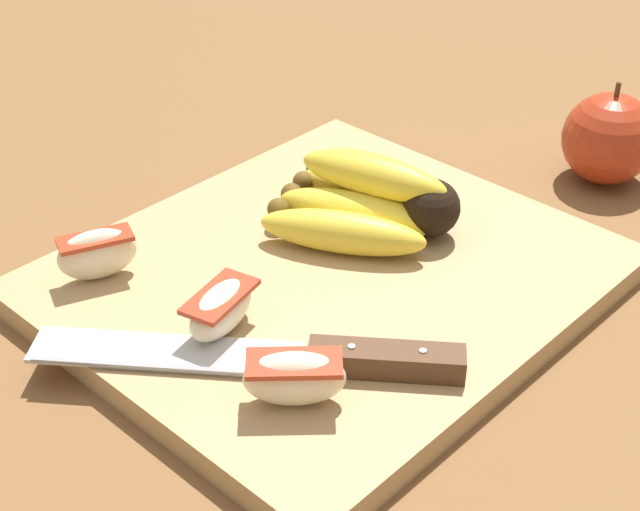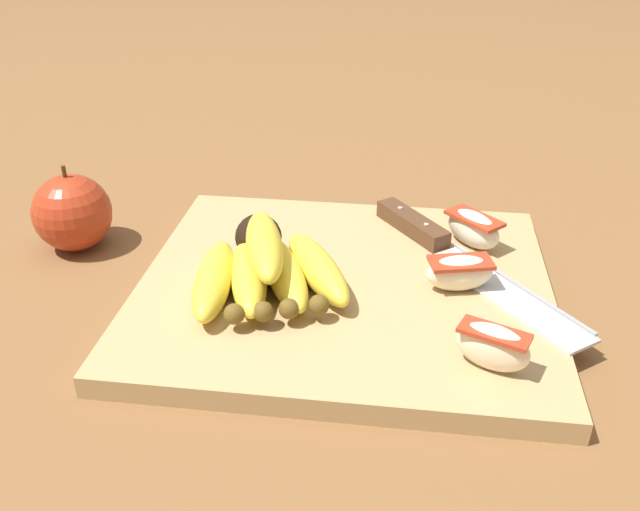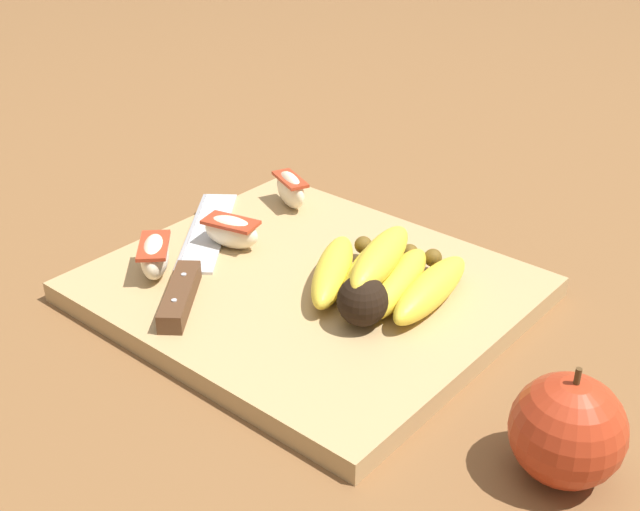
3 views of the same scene
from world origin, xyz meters
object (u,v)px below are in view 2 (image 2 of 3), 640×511
at_px(apple_wedge_near, 460,272).
at_px(whole_apple, 72,213).
at_px(chefs_knife, 442,245).
at_px(apple_wedge_far, 473,228).
at_px(banana_bunch, 265,266).
at_px(apple_wedge_middle, 493,346).

distance_m(apple_wedge_near, whole_apple, 0.40).
xyz_separation_m(chefs_knife, apple_wedge_far, (-0.03, -0.02, 0.01)).
height_order(banana_bunch, chefs_knife, banana_bunch).
height_order(chefs_knife, apple_wedge_far, apple_wedge_far).
relative_size(banana_bunch, chefs_knife, 0.67).
height_order(apple_wedge_near, apple_wedge_middle, apple_wedge_middle).
relative_size(apple_wedge_middle, whole_apple, 0.66).
relative_size(chefs_knife, whole_apple, 2.55).
xyz_separation_m(banana_bunch, apple_wedge_middle, (-0.19, 0.09, -0.00)).
relative_size(banana_bunch, apple_wedge_middle, 2.61).
bearing_deg(banana_bunch, apple_wedge_near, -174.14).
bearing_deg(apple_wedge_near, apple_wedge_middle, 99.74).
distance_m(chefs_knife, whole_apple, 0.38).
relative_size(apple_wedge_far, whole_apple, 0.68).
bearing_deg(chefs_knife, apple_wedge_far, -152.88).
bearing_deg(banana_bunch, apple_wedge_middle, 154.23).
bearing_deg(apple_wedge_far, apple_wedge_middle, 90.63).
bearing_deg(apple_wedge_middle, whole_apple, -22.84).
bearing_deg(banana_bunch, chefs_knife, -151.35).
height_order(apple_wedge_near, whole_apple, whole_apple).
relative_size(apple_wedge_near, apple_wedge_far, 1.04).
bearing_deg(whole_apple, apple_wedge_far, -176.97).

